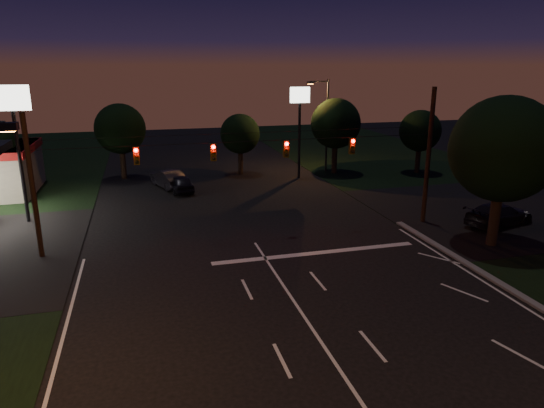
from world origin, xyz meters
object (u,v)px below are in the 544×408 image
object	(u,v)px
car_oncoming_b	(168,178)
car_oncoming_a	(180,183)
utility_pole_right	(423,222)
car_cross	(499,214)
tree_right_near	(502,150)

from	to	relation	value
car_oncoming_b	car_oncoming_a	bearing A→B (deg)	96.59
utility_pole_right	car_oncoming_a	world-z (taller)	utility_pole_right
car_oncoming_a	car_cross	world-z (taller)	car_cross
car_oncoming_a	utility_pole_right	bearing A→B (deg)	132.93
utility_pole_right	car_cross	world-z (taller)	utility_pole_right
car_oncoming_b	car_cross	distance (m)	26.32
tree_right_near	utility_pole_right	bearing A→B (deg)	107.53
utility_pole_right	car_cross	distance (m)	4.92
utility_pole_right	car_cross	bearing A→B (deg)	-23.94
utility_pole_right	tree_right_near	xyz separation A→B (m)	(1.53, -4.83, 5.68)
utility_pole_right	car_cross	size ratio (longest dim) A/B	1.72
tree_right_near	car_cross	world-z (taller)	tree_right_near
tree_right_near	car_oncoming_b	world-z (taller)	tree_right_near
car_oncoming_a	car_cross	size ratio (longest dim) A/B	0.82
car_cross	tree_right_near	bearing A→B (deg)	119.25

